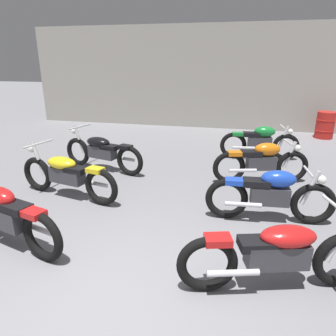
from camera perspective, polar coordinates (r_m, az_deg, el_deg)
The scene contains 10 objects.
ground_plane at distance 3.53m, azimuth -11.83°, elevation -24.33°, with size 60.00×60.00×0.00m, color gray.
back_wall at distance 11.69m, azimuth 7.48°, elevation 16.16°, with size 13.46×0.24×3.60m, color #9E998E.
motorcycle_left_row_0 at distance 4.67m, azimuth -27.52°, elevation -7.78°, with size 1.93×0.69×0.88m.
motorcycle_left_row_1 at distance 5.91m, azimuth -18.16°, elevation -1.08°, with size 2.14×0.75×0.97m.
motorcycle_left_row_2 at distance 7.20m, azimuth -12.07°, elevation 3.07°, with size 2.12×0.83×0.97m.
motorcycle_right_row_0 at distance 3.65m, azimuth 19.61°, elevation -14.50°, with size 2.12×0.87×0.97m.
motorcycle_right_row_1 at distance 5.04m, azimuth 18.34°, elevation -4.57°, with size 1.97×0.50×0.88m.
motorcycle_right_row_2 at distance 6.57m, azimuth 16.85°, elevation 1.16°, with size 1.93×0.70×0.88m.
motorcycle_right_row_3 at distance 8.19m, azimuth 16.58°, elevation 4.71°, with size 1.97×0.53×0.88m.
oil_drum at distance 11.25m, azimuth 26.93°, elevation 7.06°, with size 0.59×0.59×0.85m.
Camera 1 is at (1.21, -2.27, 2.42)m, focal length 33.13 mm.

